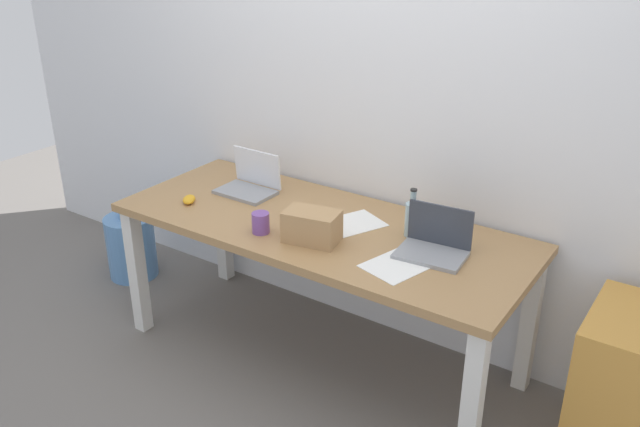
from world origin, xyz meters
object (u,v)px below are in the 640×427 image
Objects in this scene: laptop_right at (434,245)px; computer_mouse at (189,199)px; filing_cabinet at (631,393)px; coffee_mug at (261,223)px; beer_bottle at (412,218)px; water_cooler_jug at (131,246)px; laptop_left at (250,183)px; cardboard_box at (312,226)px; desk at (320,240)px.

computer_mouse is at bearing -171.53° from laptop_right.
filing_cabinet is (0.84, 0.08, -0.45)m from laptop_right.
coffee_mug is at bearing -168.31° from filing_cabinet.
coffee_mug reaches higher than filing_cabinet.
beer_bottle is 0.68m from coffee_mug.
beer_bottle is 1.12m from filing_cabinet.
beer_bottle is 0.51× the size of water_cooler_jug.
cardboard_box is (0.59, -0.28, 0.02)m from laptop_left.
laptop_left is at bearing 25.76° from computer_mouse.
laptop_left is 1.24× the size of cardboard_box.
beer_bottle is (0.41, 0.12, 0.17)m from desk.
water_cooler_jug is (-1.83, -0.09, -0.63)m from beer_bottle.
coffee_mug is 0.22× the size of water_cooler_jug.
cardboard_box is at bearing -138.96° from beer_bottle.
desk is 2.92× the size of filing_cabinet.
beer_bottle is 1.94m from water_cooler_jug.
laptop_right is at bearing -0.46° from water_cooler_jug.
cardboard_box is 0.35× the size of filing_cabinet.
desk is 4.52× the size of water_cooler_jug.
laptop_right is at bearing 1.92° from desk.
cardboard_box is 1.63m from water_cooler_jug.
desk is 0.54m from laptop_left.
laptop_right reaches higher than cardboard_box.
coffee_mug is at bearing -44.51° from laptop_left.
beer_bottle is at bearing 146.37° from laptop_right.
laptop_right is 0.69× the size of water_cooler_jug.
beer_bottle reaches higher than laptop_left.
water_cooler_jug is at bearing 172.22° from cardboard_box.
laptop_left is at bearing 135.49° from coffee_mug.
desk is 8.81× the size of beer_bottle.
water_cooler_jug is (-1.42, 0.03, -0.46)m from desk.
desk is at bearing -178.08° from laptop_right.
desk is 8.31× the size of cardboard_box.
laptop_right is 1.34× the size of beer_bottle.
beer_bottle is 2.36× the size of coffee_mug.
desk is at bearing 112.89° from cardboard_box.
beer_bottle is (0.92, 0.01, 0.04)m from laptop_left.
coffee_mug is 0.14× the size of filing_cabinet.
beer_bottle is at bearing -19.25° from computer_mouse.
computer_mouse is 0.51m from coffee_mug.
laptop_right is 3.01× the size of computer_mouse.
laptop_left reaches higher than filing_cabinet.
filing_cabinet reaches higher than water_cooler_jug.
computer_mouse is 0.95m from water_cooler_jug.
laptop_right is (0.57, 0.02, 0.13)m from desk.
laptop_left is at bearing -179.25° from beer_bottle.
desk is 6.55× the size of laptop_right.
water_cooler_jug is at bearing 130.66° from computer_mouse.
desk is at bearing -176.03° from filing_cabinet.
computer_mouse is (-1.24, -0.18, -0.03)m from laptop_right.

